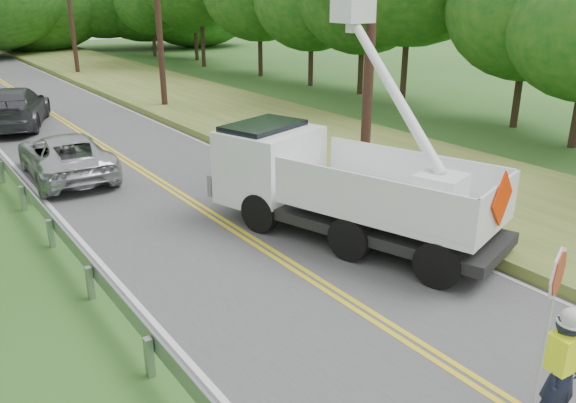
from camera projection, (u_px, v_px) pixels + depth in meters
road at (149, 175)px, 19.08m from camera, size 7.20×96.00×0.03m
guardrail at (11, 174)px, 17.41m from camera, size 0.18×48.00×0.77m
utility_poles at (230, 4)px, 22.27m from camera, size 1.60×43.30×10.00m
tall_grass_verge at (318, 141)px, 22.87m from camera, size 7.00×96.00×0.30m
flagger at (563, 366)px, 7.74m from camera, size 1.12×0.47×2.88m
bucket_truck at (321, 167)px, 14.50m from camera, size 4.86×7.61×7.03m
suv_silver at (66, 155)px, 18.69m from camera, size 2.69×5.31×1.44m
suv_darkgrey at (14, 107)px, 25.49m from camera, size 4.42×6.54×1.76m
yard_sign at (504, 214)px, 14.46m from camera, size 0.48×0.04×0.69m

